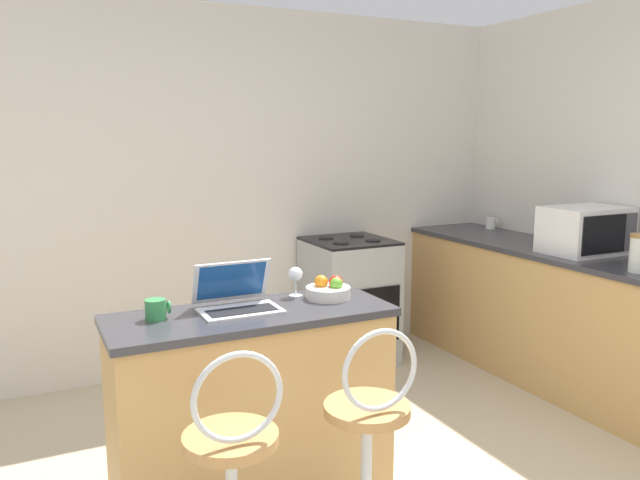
% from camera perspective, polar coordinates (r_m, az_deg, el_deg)
% --- Properties ---
extents(wall_back, '(12.00, 0.06, 2.60)m').
position_cam_1_polar(wall_back, '(4.55, -10.71, 4.36)').
color(wall_back, silver).
rests_on(wall_back, ground_plane).
extents(breakfast_bar, '(1.26, 0.49, 0.93)m').
position_cam_1_polar(breakfast_bar, '(2.94, -6.18, -15.24)').
color(breakfast_bar, tan).
rests_on(breakfast_bar, ground_plane).
extents(counter_right, '(0.67, 3.13, 0.93)m').
position_cam_1_polar(counter_right, '(4.49, 23.06, -7.14)').
color(counter_right, tan).
rests_on(counter_right, ground_plane).
extents(bar_stool_far, '(0.40, 0.40, 1.00)m').
position_cam_1_polar(bar_stool_far, '(2.59, 4.47, -18.93)').
color(bar_stool_far, silver).
rests_on(bar_stool_far, ground_plane).
extents(laptop, '(0.35, 0.28, 0.21)m').
position_cam_1_polar(laptop, '(2.81, -7.64, -5.22)').
color(laptop, silver).
rests_on(laptop, breakfast_bar).
extents(microwave, '(0.53, 0.38, 0.31)m').
position_cam_1_polar(microwave, '(4.44, 23.13, 0.85)').
color(microwave, white).
rests_on(microwave, counter_right).
extents(stove_range, '(0.59, 0.61, 0.94)m').
position_cam_1_polar(stove_range, '(4.74, 2.66, -5.52)').
color(stove_range, '#9EA3A8').
rests_on(stove_range, ground_plane).
extents(storage_jar, '(0.11, 0.11, 0.22)m').
position_cam_1_polar(storage_jar, '(3.95, 27.17, -1.06)').
color(storage_jar, silver).
rests_on(storage_jar, counter_right).
extents(wine_glass_tall, '(0.07, 0.07, 0.14)m').
position_cam_1_polar(wine_glass_tall, '(3.00, -2.25, -3.25)').
color(wine_glass_tall, silver).
rests_on(wine_glass_tall, breakfast_bar).
extents(fruit_bowl, '(0.21, 0.21, 0.11)m').
position_cam_1_polar(fruit_bowl, '(2.98, 0.81, -4.60)').
color(fruit_bowl, silver).
rests_on(fruit_bowl, breakfast_bar).
extents(mug_red, '(0.09, 0.08, 0.10)m').
position_cam_1_polar(mug_red, '(4.18, 27.09, -1.35)').
color(mug_red, red).
rests_on(mug_red, counter_right).
extents(mug_green, '(0.10, 0.09, 0.09)m').
position_cam_1_polar(mug_green, '(2.73, -14.75, -6.15)').
color(mug_green, '#338447').
rests_on(mug_green, breakfast_bar).
extents(mug_white, '(0.10, 0.08, 0.09)m').
position_cam_1_polar(mug_white, '(5.36, 15.37, 1.50)').
color(mug_white, white).
rests_on(mug_white, counter_right).
extents(mug_blue, '(0.10, 0.08, 0.10)m').
position_cam_1_polar(mug_blue, '(4.83, 21.43, 0.36)').
color(mug_blue, '#2D51AD').
rests_on(mug_blue, counter_right).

